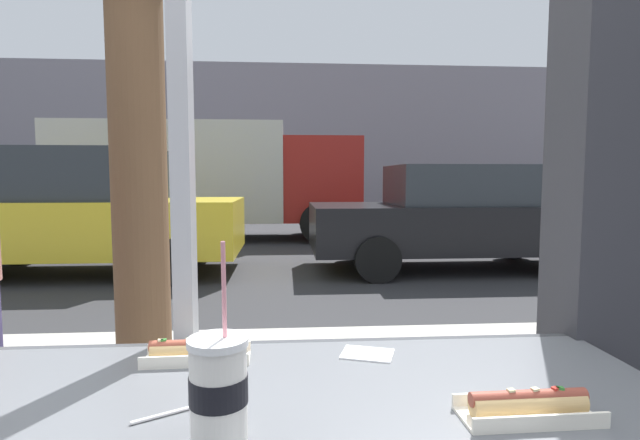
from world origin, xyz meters
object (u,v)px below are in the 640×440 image
hotdog_tray_far (528,406)px  parked_car_black (458,216)px  hotdog_tray_near (197,351)px  parked_car_yellow (80,212)px  soda_cup_right (219,388)px  box_truck (209,175)px

hotdog_tray_far → parked_car_black: size_ratio=0.05×
hotdog_tray_near → parked_car_black: bearing=65.2°
parked_car_yellow → parked_car_black: bearing=-0.0°
hotdog_tray_near → parked_car_yellow: 6.90m
hotdog_tray_near → parked_car_yellow: bearing=114.1°
hotdog_tray_far → parked_car_yellow: size_ratio=0.05×
hotdog_tray_far → parked_car_black: (2.28, 6.62, -0.20)m
soda_cup_right → parked_car_yellow: (-2.92, 6.65, -0.17)m
hotdog_tray_near → hotdog_tray_far: size_ratio=1.01×
parked_car_black → box_truck: box_truck is taller
hotdog_tray_far → box_truck: box_truck is taller
soda_cup_right → hotdog_tray_near: 0.37m
parked_car_black → box_truck: bearing=137.3°
hotdog_tray_near → parked_car_black: size_ratio=0.05×
soda_cup_right → box_truck: box_truck is taller
soda_cup_right → hotdog_tray_far: soda_cup_right is taller
parked_car_yellow → box_truck: size_ratio=0.68×
soda_cup_right → hotdog_tray_near: (-0.10, 0.35, -0.06)m
soda_cup_right → parked_car_yellow: 7.27m
soda_cup_right → hotdog_tray_near: size_ratio=1.34×
parked_car_black → parked_car_yellow: bearing=180.0°
parked_car_yellow → box_truck: 4.35m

